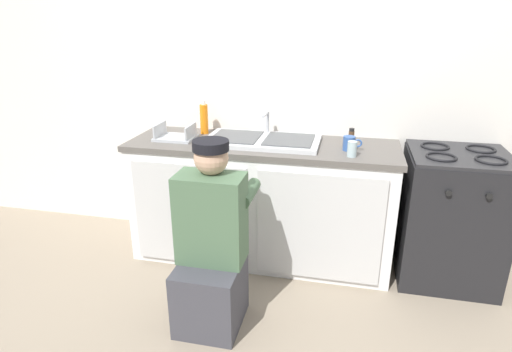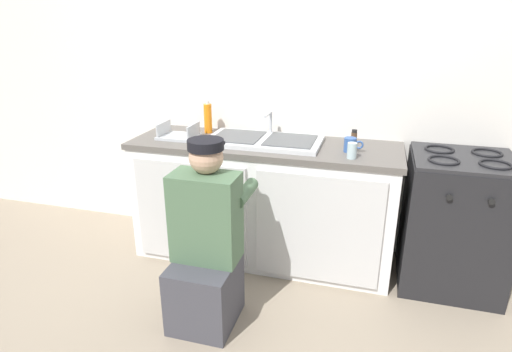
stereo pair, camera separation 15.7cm
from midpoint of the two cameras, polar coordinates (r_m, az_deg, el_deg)
name	(u,v)px [view 1 (the left image)]	position (r m, az deg, el deg)	size (l,w,h in m)	color
ground_plane	(253,274)	(3.13, -1.89, -12.97)	(12.00, 12.00, 0.00)	gray
back_wall	(272,84)	(3.28, 0.76, 12.15)	(6.00, 0.10, 2.50)	silver
counter_cabinet	(262,204)	(3.17, -0.66, -3.71)	(1.86, 0.62, 0.85)	white
countertop	(262,145)	(3.03, -0.65, 4.08)	(1.90, 0.62, 0.04)	#5B5651
sink_double_basin	(262,140)	(3.02, -0.65, 4.81)	(0.80, 0.44, 0.19)	silver
stove_range	(450,217)	(3.16, 23.22, -5.02)	(0.63, 0.62, 0.91)	black
plumber_person	(211,252)	(2.51, -7.80, -9.97)	(0.42, 0.61, 1.10)	#3F3F47
spice_bottle_pepper	(351,136)	(3.06, 11.17, 5.26)	(0.04, 0.04, 0.10)	#513823
dish_rack_tray	(175,136)	(3.17, -12.09, 5.25)	(0.28, 0.22, 0.11)	#B2B7BC
soap_bottle_orange	(204,119)	(3.28, -8.32, 7.56)	(0.06, 0.06, 0.25)	orange
coffee_mug	(349,143)	(2.88, 10.84, 4.29)	(0.13, 0.08, 0.09)	#335699
water_glass	(352,149)	(2.75, 11.10, 3.54)	(0.06, 0.06, 0.10)	#ADC6CC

